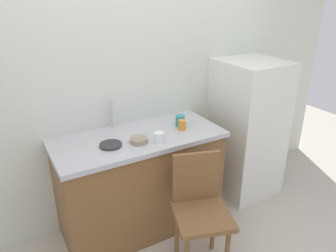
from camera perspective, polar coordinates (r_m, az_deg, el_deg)
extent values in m
cube|color=silver|center=(2.82, -7.01, 8.04)|extent=(4.80, 0.10, 2.50)
cube|color=brown|center=(2.83, -4.97, -10.24)|extent=(1.35, 0.60, 0.85)
cube|color=#B7B7BC|center=(2.62, -5.30, -2.11)|extent=(1.39, 0.64, 0.04)
cylinder|color=#B7B7BC|center=(2.73, -10.06, 2.02)|extent=(0.02, 0.02, 0.25)
cube|color=silver|center=(3.32, 13.89, -0.47)|extent=(0.58, 0.60, 1.37)
cylinder|color=brown|center=(2.65, 1.60, -18.29)|extent=(0.04, 0.04, 0.45)
cylinder|color=brown|center=(2.72, 8.05, -17.27)|extent=(0.04, 0.04, 0.45)
cube|color=brown|center=(2.42, 6.11, -15.67)|extent=(0.50, 0.50, 0.04)
cube|color=brown|center=(2.43, 5.01, -8.96)|extent=(0.35, 0.14, 0.40)
cylinder|color=gray|center=(2.48, -5.21, -2.55)|extent=(0.14, 0.14, 0.04)
cylinder|color=#2D2D2D|center=(2.46, -10.19, -3.34)|extent=(0.17, 0.17, 0.02)
cylinder|color=orange|center=(2.70, 2.53, 0.20)|extent=(0.06, 0.06, 0.08)
cylinder|color=teal|center=(2.78, 2.18, 1.01)|extent=(0.08, 0.08, 0.09)
cylinder|color=white|center=(2.48, -1.63, -2.01)|extent=(0.08, 0.08, 0.08)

